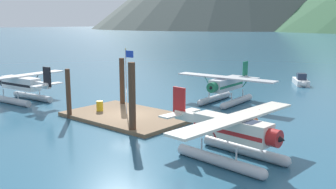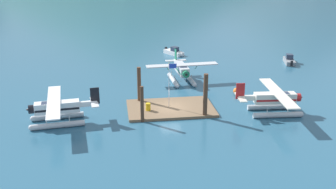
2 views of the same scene
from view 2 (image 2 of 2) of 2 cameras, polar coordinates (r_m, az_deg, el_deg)
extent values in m
plane|color=#285670|center=(48.41, 0.38, -2.13)|extent=(1200.00, 1200.00, 0.00)
cube|color=brown|center=(48.35, 0.38, -1.96)|extent=(10.37, 6.62, 0.30)
cylinder|color=#4C3323|center=(44.31, -3.72, -1.40)|extent=(0.40, 0.40, 4.17)
cylinder|color=#4C3323|center=(45.50, 5.36, -0.19)|extent=(0.51, 0.51, 5.19)
cylinder|color=#4C3323|center=(49.85, -4.14, 1.33)|extent=(0.48, 0.48, 4.65)
cylinder|color=silver|center=(47.46, 0.14, 1.31)|extent=(0.08, 0.08, 5.45)
cube|color=#1E3DB2|center=(46.82, 0.69, 4.08)|extent=(0.90, 0.03, 0.56)
sphere|color=gold|center=(46.65, 0.14, 4.54)|extent=(0.10, 0.10, 0.10)
cylinder|color=gold|center=(47.23, -2.85, -1.76)|extent=(0.58, 0.58, 0.88)
torus|color=gold|center=(47.23, -2.85, -1.76)|extent=(0.62, 0.62, 0.04)
sphere|color=orange|center=(54.14, 9.74, 0.49)|extent=(0.87, 0.87, 0.87)
cylinder|color=#B7BABF|center=(44.95, -15.36, -4.23)|extent=(5.64, 1.22, 0.64)
sphere|color=#B7BABF|center=(45.15, -18.91, -4.51)|extent=(0.64, 0.64, 0.64)
cylinder|color=#B7BABF|center=(47.25, -15.34, -3.03)|extent=(5.64, 1.22, 0.64)
sphere|color=#B7BABF|center=(47.44, -18.71, -3.29)|extent=(0.64, 0.64, 0.64)
cylinder|color=#B7BABF|center=(44.75, -16.97, -3.57)|extent=(0.10, 0.10, 0.70)
cylinder|color=#B7BABF|center=(44.65, -13.90, -3.32)|extent=(0.10, 0.10, 0.70)
cylinder|color=#B7BABF|center=(47.06, -16.87, -2.39)|extent=(0.10, 0.10, 0.70)
cylinder|color=#B7BABF|center=(46.97, -13.95, -2.15)|extent=(0.10, 0.10, 0.70)
cube|color=white|center=(45.49, -15.53, -1.74)|extent=(4.90, 1.73, 1.20)
cube|color=black|center=(45.53, -15.52, -1.86)|extent=(4.81, 1.74, 0.24)
cube|color=#283347|center=(45.44, -16.92, -1.46)|extent=(1.20, 1.16, 0.56)
cube|color=white|center=(45.27, -15.99, -0.98)|extent=(2.48, 10.49, 0.14)
cylinder|color=black|center=(43.34, -15.99, -2.40)|extent=(0.14, 0.63, 0.84)
cylinder|color=black|center=(47.45, -15.90, -0.44)|extent=(0.14, 0.63, 0.84)
cylinder|color=black|center=(45.69, -18.91, -2.01)|extent=(0.70, 1.02, 0.96)
cone|color=black|center=(45.73, -19.47, -2.06)|extent=(0.39, 0.39, 0.36)
cube|color=white|center=(45.44, -11.46, -1.28)|extent=(2.23, 0.67, 0.56)
cube|color=black|center=(45.18, -10.39, -0.18)|extent=(1.01, 0.22, 1.90)
cube|color=white|center=(45.44, -10.46, -1.08)|extent=(1.13, 3.27, 0.10)
cylinder|color=#B7BABF|center=(49.83, 14.40, -1.73)|extent=(5.63, 1.05, 0.64)
sphere|color=#B7BABF|center=(50.77, 17.40, -1.62)|extent=(0.64, 0.64, 0.64)
cylinder|color=#B7BABF|center=(47.64, 15.30, -2.83)|extent=(5.63, 1.05, 0.64)
sphere|color=#B7BABF|center=(48.62, 18.42, -2.69)|extent=(0.64, 0.64, 0.64)
cylinder|color=#B7BABF|center=(49.98, 15.77, -0.97)|extent=(0.10, 0.10, 0.70)
cylinder|color=#B7BABF|center=(49.24, 13.13, -1.05)|extent=(0.10, 0.10, 0.70)
cylinder|color=#B7BABF|center=(47.80, 16.73, -2.03)|extent=(0.10, 0.10, 0.70)
cylinder|color=#B7BABF|center=(47.02, 13.99, -2.13)|extent=(0.10, 0.10, 0.70)
cube|color=silver|center=(48.17, 15.00, -0.48)|extent=(4.88, 1.59, 1.20)
cube|color=#B21E1E|center=(48.20, 14.99, -0.59)|extent=(4.78, 1.60, 0.24)
cube|color=#283347|center=(48.41, 16.25, -0.08)|extent=(1.17, 1.13, 0.56)
cube|color=silver|center=(48.04, 15.41, 0.28)|extent=(2.16, 10.47, 0.14)
cylinder|color=#B21E1E|center=(50.11, 14.59, 0.76)|extent=(0.13, 0.63, 0.84)
cylinder|color=#B21E1E|center=(46.21, 16.23, -1.03)|extent=(0.13, 0.63, 0.84)
cylinder|color=#B21E1E|center=(49.10, 17.99, -0.40)|extent=(0.67, 1.00, 0.96)
cone|color=black|center=(49.26, 18.48, -0.38)|extent=(0.38, 0.38, 0.36)
cube|color=silver|center=(47.19, 11.27, -0.47)|extent=(2.23, 0.60, 0.56)
cube|color=#B21E1E|center=(46.68, 10.28, 0.48)|extent=(1.01, 0.19, 1.90)
cube|color=silver|center=(46.96, 10.34, -0.38)|extent=(1.03, 3.25, 0.10)
cylinder|color=#B7BABF|center=(58.89, 3.11, 2.23)|extent=(0.93, 5.63, 0.64)
sphere|color=#B7BABF|center=(56.32, 3.80, 1.38)|extent=(0.64, 0.64, 0.64)
cylinder|color=#B7BABF|center=(58.35, 0.73, 2.09)|extent=(0.93, 5.63, 0.64)
sphere|color=#B7BABF|center=(55.75, 1.32, 1.23)|extent=(0.64, 0.64, 0.64)
cylinder|color=#B7BABF|center=(57.58, 3.42, 2.51)|extent=(0.10, 0.10, 0.70)
cylinder|color=#B7BABF|center=(59.81, 2.85, 3.19)|extent=(0.10, 0.10, 0.70)
cylinder|color=#B7BABF|center=(57.03, 0.98, 2.37)|extent=(0.10, 0.10, 0.70)
cylinder|color=#B7BABF|center=(59.28, 0.50, 3.06)|extent=(0.10, 0.10, 0.70)
cube|color=silver|center=(58.14, 1.95, 3.68)|extent=(1.49, 4.86, 1.20)
cube|color=#196B47|center=(58.17, 1.95, 3.59)|extent=(1.50, 4.76, 0.24)
cube|color=#283347|center=(57.04, 2.19, 3.71)|extent=(1.11, 1.15, 0.56)
cube|color=silver|center=(57.67, 2.02, 4.24)|extent=(10.46, 1.93, 0.14)
cylinder|color=#196B47|center=(58.29, 4.13, 4.03)|extent=(0.63, 0.11, 0.84)
cylinder|color=#196B47|center=(57.32, -0.13, 3.81)|extent=(0.63, 0.11, 0.84)
cylinder|color=#196B47|center=(55.62, 2.57, 2.92)|extent=(0.99, 0.65, 0.96)
cone|color=black|center=(55.20, 2.68, 2.79)|extent=(0.38, 0.37, 0.36)
cube|color=silver|center=(61.16, 1.27, 4.61)|extent=(0.55, 2.22, 0.56)
cube|color=#196B47|center=(61.80, 1.09, 5.58)|extent=(0.17, 1.00, 1.90)
cube|color=silver|center=(61.89, 1.11, 4.89)|extent=(3.24, 0.96, 0.10)
cube|color=gray|center=(71.35, 16.91, 4.57)|extent=(2.53, 4.44, 0.70)
sphere|color=gray|center=(73.35, 16.64, 5.00)|extent=(0.70, 0.70, 0.70)
cube|color=#283347|center=(71.45, 16.93, 5.21)|extent=(1.37, 1.44, 0.80)
cube|color=black|center=(69.11, 17.23, 4.27)|extent=(0.43, 0.40, 0.80)
cube|color=silver|center=(74.17, 0.82, 5.99)|extent=(3.45, 4.37, 0.70)
sphere|color=silver|center=(72.62, 1.89, 5.68)|extent=(0.70, 0.70, 0.70)
cube|color=#283347|center=(73.77, 0.97, 6.51)|extent=(1.56, 1.60, 0.80)
cube|color=black|center=(75.82, -0.29, 6.49)|extent=(0.47, 0.46, 0.80)
camera|label=1|loc=(38.57, 41.61, -0.62)|focal=40.13mm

